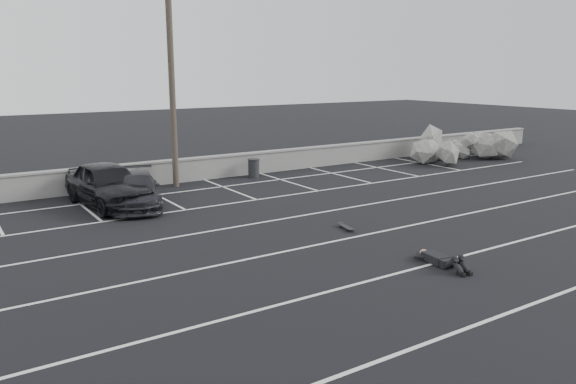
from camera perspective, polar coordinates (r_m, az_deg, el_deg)
ground at (r=14.59m, az=11.42°, el=-8.01°), size 120.00×120.00×0.00m
seawall at (r=25.96m, az=-10.66°, el=2.23°), size 50.00×0.45×1.06m
stall_lines at (r=17.77m, az=1.23°, el=-4.03°), size 36.00×20.05×0.01m
car_left at (r=21.97m, az=-17.82°, el=0.76°), size 2.47×5.05×1.66m
car_right at (r=21.62m, az=-15.29°, el=0.21°), size 2.90×4.66×1.26m
utility_pole at (r=24.58m, az=-11.78°, el=12.08°), size 1.32×0.26×9.89m
trash_bin at (r=26.66m, az=-3.51°, el=2.46°), size 0.68×0.68×0.88m
riprap_pile at (r=33.40m, az=17.07°, el=4.28°), size 6.66×4.54×1.59m
person at (r=15.44m, az=14.77°, el=-6.14°), size 1.38×2.45×0.45m
skateboard at (r=18.10m, az=5.94°, el=-3.57°), size 0.33×0.77×0.09m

